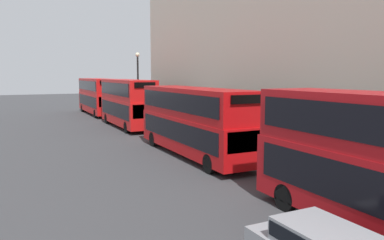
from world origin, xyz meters
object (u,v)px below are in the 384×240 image
Objects in this scene: bus_third_in_queue at (127,101)px; pedestrian at (110,106)px; bus_trailing at (97,95)px; bus_second_in_queue at (194,119)px.

bus_third_in_queue is 16.05m from pedestrian.
bus_trailing is at bearing -127.87° from pedestrian.
bus_trailing reaches higher than pedestrian.
bus_third_in_queue reaches higher than bus_second_in_queue.
bus_trailing is (0.00, 26.94, 0.15)m from bus_second_in_queue.
bus_trailing is 6.76× the size of pedestrian.
bus_third_in_queue is at bearing -97.94° from pedestrian.
bus_second_in_queue is at bearing -90.00° from bus_trailing.
pedestrian is at bearing 82.06° from bus_third_in_queue.
bus_second_in_queue is at bearing -94.23° from pedestrian.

